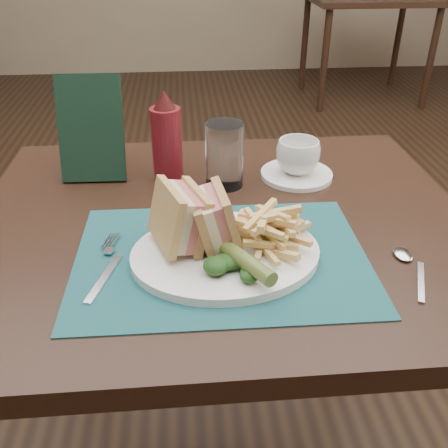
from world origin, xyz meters
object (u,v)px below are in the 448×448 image
at_px(check_presenter, 91,129).
at_px(ketchup_bottle, 166,136).
at_px(placemat, 221,257).
at_px(sandwich_half_b, 201,220).
at_px(table_main, 223,364).
at_px(coffee_cup, 298,157).
at_px(plate, 226,254).
at_px(table_bg_right, 364,49).
at_px(saucer, 296,174).
at_px(sandwich_half_a, 166,219).
at_px(drinking_glass, 224,155).

bearing_deg(check_presenter, ketchup_bottle, -8.12).
bearing_deg(placemat, sandwich_half_b, 159.83).
distance_m(table_main, coffee_cup, 0.48).
distance_m(plate, sandwich_half_b, 0.07).
bearing_deg(coffee_cup, sandwich_half_b, -128.13).
height_order(table_bg_right, placemat, placemat).
relative_size(sandwich_half_b, ketchup_bottle, 0.52).
xyz_separation_m(saucer, ketchup_bottle, (-0.27, 0.02, 0.09)).
xyz_separation_m(sandwich_half_a, saucer, (0.26, 0.27, -0.06)).
bearing_deg(ketchup_bottle, table_main, -60.38).
xyz_separation_m(sandwich_half_b, coffee_cup, (0.21, 0.27, -0.02)).
xyz_separation_m(coffee_cup, drinking_glass, (-0.15, -0.02, 0.02)).
bearing_deg(check_presenter, sandwich_half_a, -62.06).
distance_m(plate, check_presenter, 0.42).
height_order(table_main, placemat, placemat).
relative_size(plate, drinking_glass, 2.31).
bearing_deg(table_bg_right, plate, -112.81).
bearing_deg(sandwich_half_b, coffee_cup, 45.08).
bearing_deg(sandwich_half_a, check_presenter, 96.24).
xyz_separation_m(sandwich_half_a, coffee_cup, (0.26, 0.27, -0.02)).
bearing_deg(ketchup_bottle, drinking_glass, -19.12).
bearing_deg(plate, placemat, 144.68).
relative_size(sandwich_half_b, check_presenter, 0.45).
bearing_deg(check_presenter, table_bg_right, 62.97).
distance_m(sandwich_half_a, drinking_glass, 0.27).
height_order(sandwich_half_b, coffee_cup, sandwich_half_b).
xyz_separation_m(table_bg_right, ketchup_bottle, (-1.44, -2.90, 0.47)).
relative_size(plate, check_presenter, 1.41).
bearing_deg(table_main, plate, -92.66).
height_order(saucer, drinking_glass, drinking_glass).
bearing_deg(saucer, ketchup_bottle, 176.63).
xyz_separation_m(coffee_cup, ketchup_bottle, (-0.27, 0.02, 0.05)).
height_order(table_main, drinking_glass, drinking_glass).
bearing_deg(table_main, drinking_glass, 83.71).
bearing_deg(drinking_glass, coffee_cup, 8.69).
distance_m(plate, saucer, 0.34).
height_order(sandwich_half_a, coffee_cup, sandwich_half_a).
bearing_deg(sandwich_half_b, ketchup_bottle, 94.08).
bearing_deg(ketchup_bottle, saucer, -3.37).
bearing_deg(check_presenter, placemat, -51.93).
bearing_deg(saucer, sandwich_half_a, -134.27).
distance_m(sandwich_half_b, check_presenter, 0.38).
distance_m(coffee_cup, ketchup_bottle, 0.27).
distance_m(sandwich_half_b, coffee_cup, 0.34).
distance_m(drinking_glass, ketchup_bottle, 0.12).
bearing_deg(saucer, check_presenter, 174.20).
bearing_deg(coffee_cup, table_bg_right, 68.11).
bearing_deg(plate, check_presenter, 120.94).
height_order(plate, sandwich_half_b, sandwich_half_b).
relative_size(sandwich_half_b, saucer, 0.64).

